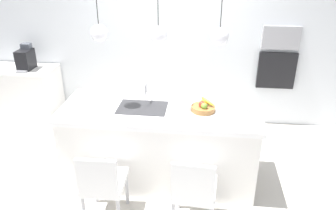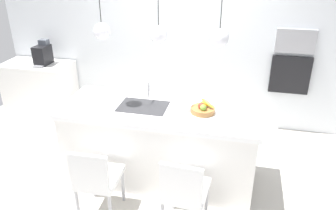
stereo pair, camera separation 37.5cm
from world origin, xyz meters
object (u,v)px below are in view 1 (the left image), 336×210
object	(u,v)px
coffee_machine	(26,59)
microwave	(281,38)
chair_near	(103,183)
chair_middle	(194,189)
oven	(276,70)
fruit_bowl	(203,107)

from	to	relation	value
coffee_machine	microwave	size ratio (longest dim) A/B	0.70
chair_near	chair_middle	size ratio (longest dim) A/B	0.98
coffee_machine	chair_middle	distance (m)	3.45
coffee_machine	chair_near	world-z (taller)	coffee_machine
chair_near	oven	bearing A→B (deg)	49.43
microwave	chair_near	bearing A→B (deg)	-130.57
fruit_bowl	oven	distance (m)	1.91
chair_near	fruit_bowl	bearing A→B (deg)	39.51
oven	chair_middle	world-z (taller)	oven
coffee_machine	chair_near	bearing A→B (deg)	-49.23
fruit_bowl	chair_near	bearing A→B (deg)	-140.49
coffee_machine	microwave	distance (m)	3.85
microwave	chair_middle	bearing A→B (deg)	-115.34
microwave	oven	bearing A→B (deg)	0.00
fruit_bowl	microwave	distance (m)	1.95
microwave	chair_middle	distance (m)	2.78
fruit_bowl	chair_near	size ratio (longest dim) A/B	0.31
microwave	chair_near	xyz separation A→B (m)	(-2.03, -2.37, -0.93)
fruit_bowl	chair_middle	xyz separation A→B (m)	(-0.05, -0.79, -0.50)
fruit_bowl	coffee_machine	distance (m)	3.04
fruit_bowl	microwave	bearing A→B (deg)	55.88
oven	microwave	bearing A→B (deg)	0.00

